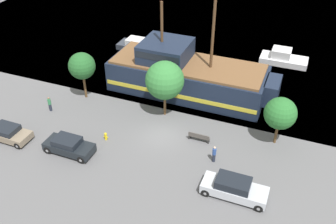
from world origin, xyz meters
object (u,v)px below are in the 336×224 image
Objects in this scene: moored_boat_outer at (283,58)px; parked_car_curb_mid at (234,188)px; pirate_ship at (186,75)px; pedestrian_walking_far at (50,104)px; fire_hydrant at (106,136)px; parked_car_curb_rear at (69,146)px; bench_promenade_east at (199,137)px; moored_boat_dockside at (138,45)px; pedestrian_walking_near at (214,154)px; parked_car_curb_front at (8,133)px.

parked_car_curb_mid is (-0.49, -23.50, 0.14)m from moored_boat_outer.
pirate_ship is 11.27× the size of pedestrian_walking_far.
moored_boat_outer reaches higher than fire_hydrant.
parked_car_curb_rear is at bearing -127.57° from fire_hydrant.
fire_hydrant is 7.70m from pedestrian_walking_far.
fire_hydrant is at bearing -159.53° from bench_promenade_east.
parked_car_curb_mid is at bearing -49.19° from moored_boat_dockside.
bench_promenade_east is 2.90m from pedestrian_walking_near.
parked_car_curb_front is 5.19m from pedestrian_walking_far.
parked_car_curb_rear is at bearing -163.63° from pedestrian_walking_near.
parked_car_curb_rear is 7.13m from pedestrian_walking_far.
pedestrian_walking_far reaches higher than parked_car_curb_front.
bench_promenade_east is at bearing 20.47° from fire_hydrant.
parked_car_curb_rear is (6.16, 0.44, 0.07)m from parked_car_curb_front.
moored_boat_outer reaches higher than parked_car_curb_mid.
pirate_ship is 11.33m from fire_hydrant.
parked_car_curb_front is at bearing -177.84° from parked_car_curb_mid.
moored_boat_dockside is at bearing -170.66° from moored_boat_outer.
moored_boat_dockside is 16.26m from pedestrian_walking_far.
fire_hydrant is at bearing -73.13° from moored_boat_dockside.
parked_car_curb_front is 20.42m from parked_car_curb_mid.
bench_promenade_east is 15.26m from pedestrian_walking_far.
parked_car_curb_rear is at bearing -121.73° from moored_boat_outer.
parked_car_curb_front reaches higher than fire_hydrant.
moored_boat_outer is (18.20, 2.99, 0.13)m from moored_boat_dockside.
pirate_ship is at bearing 65.83° from parked_car_curb_rear.
fire_hydrant is (-12.69, -21.17, -0.23)m from moored_boat_outer.
pirate_ship is 15.37m from parked_car_curb_mid.
parked_car_curb_mid is (17.71, -20.51, 0.27)m from moored_boat_dockside.
pedestrian_walking_far is at bearing 164.73° from fire_hydrant.
moored_boat_outer is 32.02m from parked_car_curb_front.
moored_boat_outer reaches higher than bench_promenade_east.
pedestrian_walking_near is (15.28, -17.37, 0.27)m from moored_boat_dockside.
parked_car_curb_front is at bearing -167.73° from pedestrian_walking_near.
bench_promenade_east is at bearing -104.97° from moored_boat_outer.
parked_car_curb_front is 5.50× the size of fire_hydrant.
pedestrian_walking_near is 1.00× the size of pedestrian_walking_far.
pedestrian_walking_far is (-17.20, 1.22, 0.00)m from pedestrian_walking_near.
fire_hydrant is at bearing 52.43° from parked_car_curb_rear.
pedestrian_walking_near is (5.90, -9.71, -1.25)m from pirate_ship.
moored_boat_dockside is 6.92× the size of fire_hydrant.
parked_car_curb_mid is at bearing -10.81° from fire_hydrant.
pirate_ship is 18.26m from parked_car_curb_front.
pedestrian_walking_near is at bearing -48.65° from moored_boat_dockside.
moored_boat_dockside is at bearing 82.78° from parked_car_curb_front.
pirate_ship reaches higher than parked_car_curb_rear.
pedestrian_walking_far is at bearing 167.48° from parked_car_curb_mid.
pedestrian_walking_near reaches higher than bench_promenade_east.
pirate_ship is 8.71m from bench_promenade_east.
parked_car_curb_rear is at bearing -178.67° from parked_car_curb_mid.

